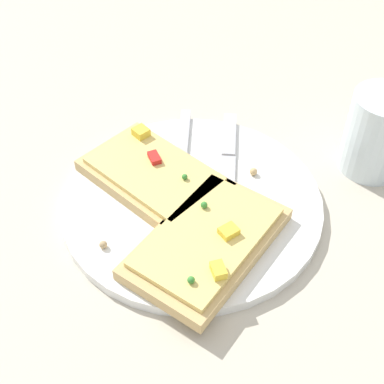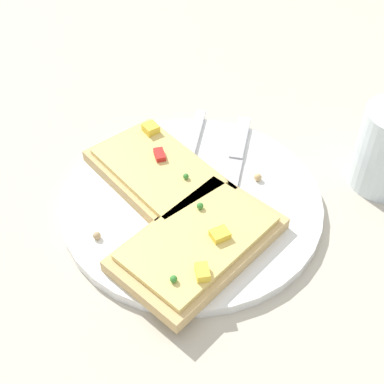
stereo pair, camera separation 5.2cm
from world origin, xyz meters
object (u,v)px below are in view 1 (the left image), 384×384
plate (192,202)px  fork (179,179)px  drinking_glass (378,133)px  knife (227,161)px  pizza_slice_corner (154,175)px  pizza_slice_main (207,241)px

plate → fork: fork is taller
plate → drinking_glass: 0.23m
fork → knife: bearing=121.8°
fork → pizza_slice_corner: bearing=-85.3°
fork → drinking_glass: bearing=102.8°
knife → drinking_glass: size_ratio=2.07×
fork → pizza_slice_main: 0.10m
knife → plate: bearing=-30.3°
fork → pizza_slice_corner: pizza_slice_corner is taller
pizza_slice_corner → drinking_glass: bearing=51.8°
plate → drinking_glass: (-0.15, 0.17, 0.04)m
knife → drinking_glass: (-0.08, 0.15, 0.03)m
knife → pizza_slice_corner: bearing=-65.0°
drinking_glass → pizza_slice_corner: bearing=-57.8°
plate → pizza_slice_corner: (-0.01, -0.05, 0.02)m
pizza_slice_main → pizza_slice_corner: bearing=66.4°
pizza_slice_main → pizza_slice_corner: (-0.07, -0.09, 0.00)m
plate → fork: size_ratio=1.30×
pizza_slice_corner → drinking_glass: drinking_glass is taller
plate → pizza_slice_main: bearing=35.8°
drinking_glass → pizza_slice_main: bearing=-31.9°
plate → knife: 0.07m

